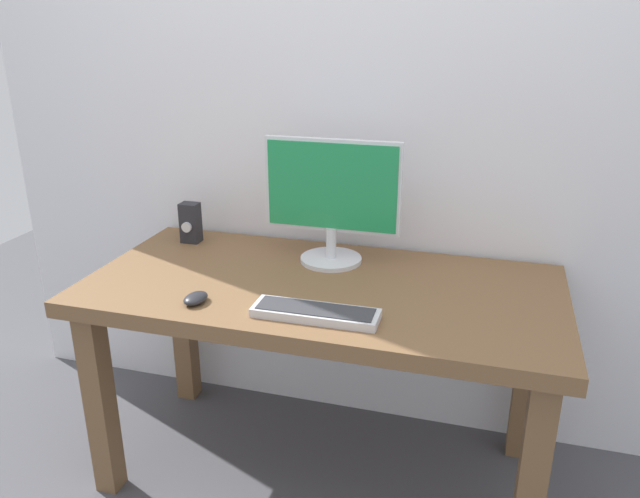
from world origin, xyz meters
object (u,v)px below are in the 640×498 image
desk (322,312)px  audio_controller (190,223)px  keyboard_primary (316,313)px  mouse (196,298)px  monitor (332,198)px

desk → audio_controller: (-0.61, 0.25, 0.19)m
keyboard_primary → desk: bearing=101.7°
desk → audio_controller: 0.68m
desk → mouse: size_ratio=16.72×
mouse → audio_controller: (-0.27, 0.50, 0.06)m
mouse → monitor: bearing=63.2°
desk → audio_controller: audio_controller is taller
monitor → keyboard_primary: size_ratio=1.29×
desk → mouse: mouse is taller
keyboard_primary → mouse: size_ratio=4.01×
monitor → mouse: monitor is taller
keyboard_primary → mouse: (-0.39, -0.01, 0.00)m
keyboard_primary → mouse: bearing=-178.7°
desk → keyboard_primary: keyboard_primary is taller
mouse → desk: bearing=44.8°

